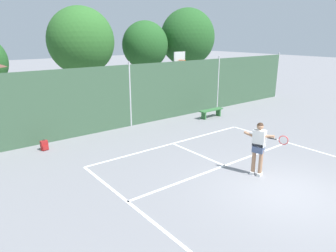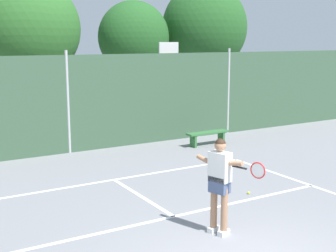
{
  "view_description": "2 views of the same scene",
  "coord_description": "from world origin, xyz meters",
  "views": [
    {
      "loc": [
        -7.99,
        -4.41,
        4.6
      ],
      "look_at": [
        -0.84,
        4.76,
        1.13
      ],
      "focal_mm": 32.83,
      "sensor_mm": 36.0,
      "label": 1
    },
    {
      "loc": [
        -4.82,
        -5.39,
        3.65
      ],
      "look_at": [
        1.36,
        5.0,
        1.4
      ],
      "focal_mm": 49.74,
      "sensor_mm": 36.0,
      "label": 2
    }
  ],
  "objects": [
    {
      "name": "chainlink_fence",
      "position": [
        -0.0,
        9.0,
        1.59
      ],
      "size": [
        26.09,
        0.09,
        3.32
      ],
      "color": "#38563D",
      "rests_on": "ground"
    },
    {
      "name": "ground_plane",
      "position": [
        0.0,
        0.0,
        0.0
      ],
      "size": [
        120.0,
        120.0,
        0.0
      ],
      "primitive_type": "plane",
      "color": "gray"
    },
    {
      "name": "basketball_hoop",
      "position": [
        5.01,
        11.1,
        2.31
      ],
      "size": [
        0.9,
        0.67,
        3.55
      ],
      "color": "yellow",
      "rests_on": "ground"
    },
    {
      "name": "court_markings",
      "position": [
        0.0,
        0.65,
        0.0
      ],
      "size": [
        8.3,
        11.1,
        0.01
      ],
      "color": "white",
      "rests_on": "ground"
    },
    {
      "name": "backpack_red",
      "position": [
        -4.69,
        8.16,
        0.19
      ],
      "size": [
        0.29,
        0.26,
        0.46
      ],
      "color": "maroon",
      "rests_on": "ground"
    },
    {
      "name": "courtside_bench",
      "position": [
        4.52,
        7.58,
        0.36
      ],
      "size": [
        1.6,
        0.36,
        0.48
      ],
      "color": "#336B38",
      "rests_on": "ground"
    },
    {
      "name": "tennis_player",
      "position": [
        0.3,
        1.3,
        1.11
      ],
      "size": [
        0.58,
        1.36,
        1.85
      ],
      "color": "silver",
      "rests_on": "ground"
    },
    {
      "name": "treeline_backdrop",
      "position": [
        3.52,
        17.31,
        3.95
      ],
      "size": [
        27.04,
        4.6,
        6.91
      ],
      "color": "brown",
      "rests_on": "ground"
    },
    {
      "name": "tennis_ball",
      "position": [
        2.29,
        2.78,
        0.03
      ],
      "size": [
        0.07,
        0.07,
        0.07
      ],
      "primitive_type": "sphere",
      "color": "#CCE033",
      "rests_on": "ground"
    }
  ]
}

